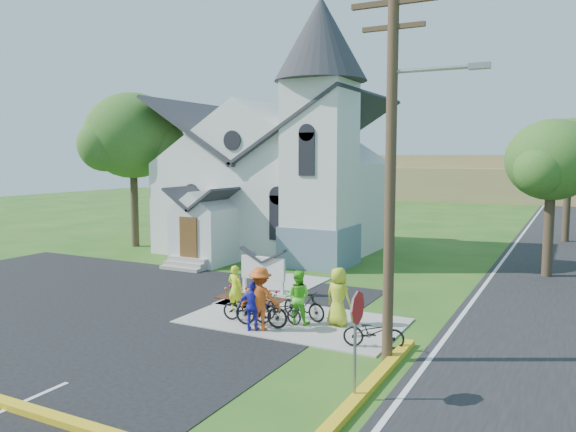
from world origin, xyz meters
The scene contains 22 objects.
ground centered at (0.00, 0.00, 0.00)m, with size 120.00×120.00×0.00m, color #255518.
parking_lot centered at (-7.00, -2.00, 0.01)m, with size 20.00×16.00×0.02m, color black.
sidewalk centered at (1.50, 0.50, 0.03)m, with size 7.00×4.00×0.05m, color #A49F94.
church centered at (-5.48, 12.48, 5.25)m, with size 12.35×12.00×13.00m.
church_sign centered at (-1.20, 3.20, 1.03)m, with size 2.20×0.40×1.70m.
flower_bed centered at (-1.20, 2.30, 0.04)m, with size 2.60×1.10×0.07m, color #391A0F.
utility_pole centered at (5.36, -1.50, 5.40)m, with size 3.45×0.28×10.00m.
stop_sign centered at (5.43, -4.20, 1.78)m, with size 0.11×0.76×2.48m.
tree_lot_corner centered at (-14.00, 10.00, 6.60)m, with size 5.60×5.60×9.15m.
tree_road_near centered at (8.50, 12.00, 5.21)m, with size 4.00×4.00×7.05m.
tree_road_mid centered at (9.00, 24.00, 5.78)m, with size 4.40×4.40×7.80m.
distant_hills centered at (3.36, 56.33, 2.17)m, with size 61.00×10.00×5.60m.
cyclist_0 centered at (-0.79, 0.56, 0.85)m, with size 0.59×0.38×1.61m, color #D9F51C.
bike_0 centered at (0.23, -0.33, 0.50)m, with size 0.60×1.71×0.90m, color black.
cyclist_1 centered at (1.78, 0.26, 0.91)m, with size 0.84×0.65×1.72m, color #52DA28.
bike_1 centered at (0.92, -0.61, 0.59)m, with size 0.51×1.79×1.08m, color black.
cyclist_2 centered at (0.90, -1.07, 0.82)m, with size 0.90×0.38×1.54m, color #2927C6.
bike_2 centered at (1.26, 0.11, 0.46)m, with size 0.55×1.57×0.83m, color black.
cyclist_3 centered at (1.06, -0.89, 1.03)m, with size 1.27×0.73×1.97m, color #CC4D16.
bike_3 centered at (1.79, 0.69, 0.54)m, with size 0.46×1.64×0.99m, color black.
cyclist_4 centered at (3.01, 0.66, 0.98)m, with size 0.91×0.59×1.86m, color #BAC925.
bike_4 centered at (4.70, -0.84, 0.50)m, with size 0.60×1.71×0.90m, color black.
Camera 1 is at (9.60, -15.49, 5.38)m, focal length 35.00 mm.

